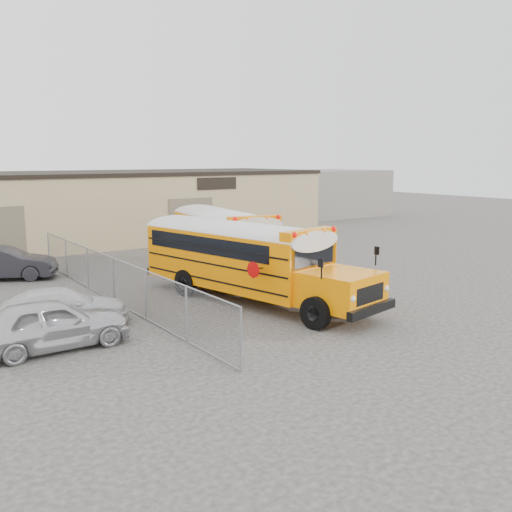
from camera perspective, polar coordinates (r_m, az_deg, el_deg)
ground at (r=23.39m, az=2.64°, el=-4.07°), size 120.00×120.00×0.00m
warehouse at (r=40.54m, az=-14.92°, el=4.91°), size 30.20×10.20×4.67m
chainlink_fence at (r=22.88m, az=-14.08°, el=-2.35°), size 0.07×18.07×1.81m
distant_building_right at (r=56.64m, az=7.10°, el=6.29°), size 10.00×8.00×4.40m
school_bus_left at (r=27.39m, az=-10.78°, el=1.69°), size 4.67×11.05×3.15m
school_bus_right at (r=34.47m, az=-7.02°, el=3.34°), size 4.09×10.69×3.05m
tarp_bundle at (r=22.52m, az=2.80°, el=-2.45°), size 1.33×1.27×1.62m
car_silver at (r=17.93m, az=-19.80°, el=-6.42°), size 4.53×1.83×1.54m
car_white at (r=20.30m, az=-18.84°, el=-4.89°), size 4.68×2.70×1.28m
car_dark at (r=28.94m, az=-23.92°, el=-0.67°), size 4.88×3.47×1.53m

